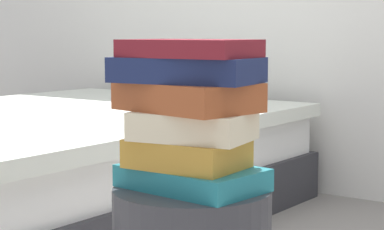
# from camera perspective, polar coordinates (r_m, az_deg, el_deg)

# --- Properties ---
(bed) EXTENTS (1.55, 2.02, 0.62)m
(bed) POSITION_cam_1_polar(r_m,az_deg,el_deg) (3.12, -10.61, -3.81)
(bed) COLOR #2D2D33
(bed) RESTS_ON ground_plane
(book_teal) EXTENTS (0.31, 0.22, 0.05)m
(book_teal) POSITION_cam_1_polar(r_m,az_deg,el_deg) (1.52, 0.01, -5.06)
(book_teal) COLOR #1E727F
(book_teal) RESTS_ON side_table
(book_ochre) EXTENTS (0.24, 0.18, 0.06)m
(book_ochre) POSITION_cam_1_polar(r_m,az_deg,el_deg) (1.50, -0.41, -3.11)
(book_ochre) COLOR #B7842D
(book_ochre) RESTS_ON book_teal
(book_cream) EXTENTS (0.26, 0.20, 0.06)m
(book_cream) POSITION_cam_1_polar(r_m,az_deg,el_deg) (1.48, 0.06, -0.88)
(book_cream) COLOR beige
(book_cream) RESTS_ON book_ochre
(book_rust) EXTENTS (0.31, 0.23, 0.06)m
(book_rust) POSITION_cam_1_polar(r_m,az_deg,el_deg) (1.50, -0.34, 1.52)
(book_rust) COLOR #994723
(book_rust) RESTS_ON book_cream
(book_navy) EXTENTS (0.32, 0.21, 0.05)m
(book_navy) POSITION_cam_1_polar(r_m,az_deg,el_deg) (1.48, -0.43, 3.67)
(book_navy) COLOR #19234C
(book_navy) RESTS_ON book_rust
(book_maroon) EXTENTS (0.28, 0.19, 0.04)m
(book_maroon) POSITION_cam_1_polar(r_m,az_deg,el_deg) (1.48, -0.33, 5.41)
(book_maroon) COLOR maroon
(book_maroon) RESTS_ON book_navy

